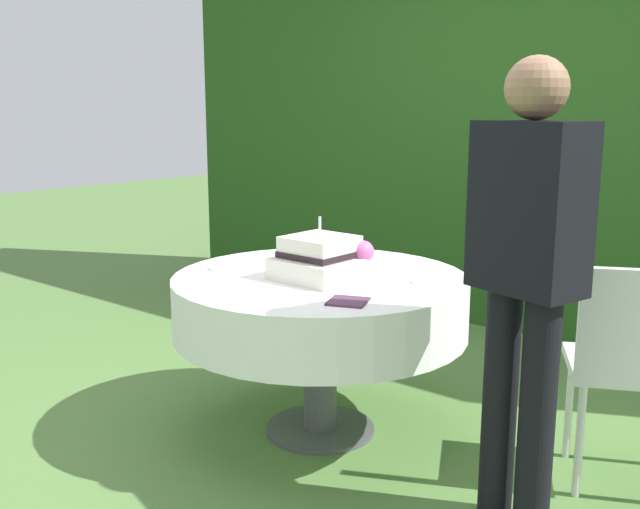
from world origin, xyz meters
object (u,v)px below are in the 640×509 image
serving_plate_near (223,268)px  napkin_stack (348,301)px  cake_table (320,304)px  serving_plate_far (426,282)px  garden_chair (628,356)px  wedding_cake (322,259)px  standing_person (526,268)px

serving_plate_near → napkin_stack: size_ratio=0.94×
cake_table → serving_plate_far: serving_plate_far is taller
cake_table → serving_plate_near: bearing=-158.1°
serving_plate_near → garden_chair: garden_chair is taller
serving_plate_far → napkin_stack: size_ratio=0.80×
serving_plate_far → serving_plate_near: bearing=-158.1°
cake_table → napkin_stack: bearing=-37.6°
garden_chair → serving_plate_far: bearing=-169.5°
wedding_cake → serving_plate_near: wedding_cake is taller
serving_plate_near → serving_plate_far: 0.92m
cake_table → wedding_cake: wedding_cake is taller
wedding_cake → napkin_stack: wedding_cake is taller
serving_plate_near → serving_plate_far: (0.85, 0.34, 0.00)m
wedding_cake → standing_person: bearing=-7.6°
cake_table → garden_chair: garden_chair is taller
wedding_cake → serving_plate_far: (0.39, 0.21, -0.08)m
serving_plate_near → standing_person: size_ratio=0.08×
standing_person → cake_table: bearing=170.6°
cake_table → wedding_cake: 0.22m
serving_plate_far → napkin_stack: serving_plate_far is taller
cake_table → standing_person: standing_person is taller
cake_table → wedding_cake: (0.04, -0.04, 0.22)m
serving_plate_near → garden_chair: size_ratio=0.15×
napkin_stack → cake_table: bearing=142.4°
cake_table → standing_person: 1.07m
napkin_stack → standing_person: size_ratio=0.09×
standing_person → serving_plate_far: bearing=149.5°
cake_table → garden_chair: bearing=14.6°
wedding_cake → standing_person: (0.96, -0.13, 0.12)m
cake_table → standing_person: bearing=-9.4°
serving_plate_near → cake_table: bearing=21.9°
serving_plate_far → standing_person: 0.69m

